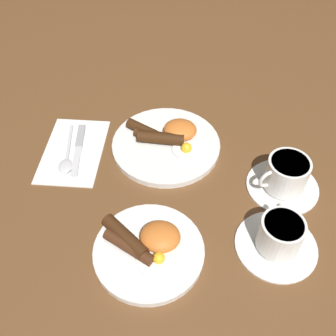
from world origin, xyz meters
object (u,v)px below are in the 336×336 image
breakfast_plate_near (167,142)px  spoon (66,161)px  teacup_far (279,237)px  breakfast_plate_far (147,248)px  teacup_near (285,177)px  knife (79,146)px

breakfast_plate_near → spoon: breakfast_plate_near is taller
teacup_far → spoon: (0.47, -0.17, -0.02)m
breakfast_plate_far → breakfast_plate_near: bearing=-91.0°
breakfast_plate_far → teacup_near: teacup_near is taller
breakfast_plate_far → spoon: breakfast_plate_far is taller
teacup_far → breakfast_plate_far: bearing=9.2°
teacup_near → knife: (0.48, -0.07, -0.03)m
breakfast_plate_far → knife: (0.20, -0.26, -0.01)m
teacup_near → spoon: bearing=-2.1°
breakfast_plate_near → knife: 0.21m
breakfast_plate_near → knife: (0.21, 0.03, -0.01)m
teacup_far → knife: teacup_far is taller
teacup_near → spoon: 0.49m
breakfast_plate_near → knife: bearing=8.9°
breakfast_plate_far → teacup_far: teacup_far is taller
breakfast_plate_near → teacup_near: teacup_near is taller
teacup_near → spoon: (0.49, -0.02, -0.03)m
teacup_far → knife: 0.50m
breakfast_plate_near → teacup_far: size_ratio=1.61×
breakfast_plate_far → knife: bearing=-51.7°
teacup_far → knife: size_ratio=0.94×
teacup_far → knife: (0.45, -0.22, -0.03)m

